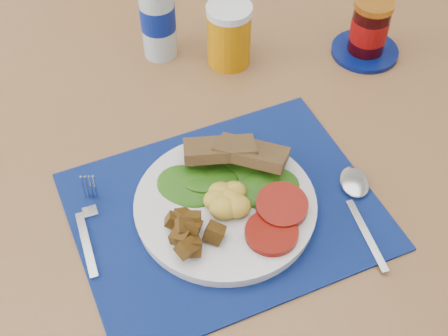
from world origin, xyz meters
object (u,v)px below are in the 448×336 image
breakfast_plate (222,204)px  water_bottle (157,10)px  juice_glass (229,36)px  jam_on_saucer (369,31)px

breakfast_plate → water_bottle: water_bottle is taller
juice_glass → jam_on_saucer: bearing=2.1°
breakfast_plate → jam_on_saucer: size_ratio=2.11×
breakfast_plate → jam_on_saucer: 0.47m
breakfast_plate → jam_on_saucer: bearing=58.2°
water_bottle → jam_on_saucer: size_ratio=1.74×
juice_glass → jam_on_saucer: jam_on_saucer is taller
juice_glass → jam_on_saucer: size_ratio=0.88×
water_bottle → juice_glass: bearing=-12.7°
water_bottle → jam_on_saucer: 0.39m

